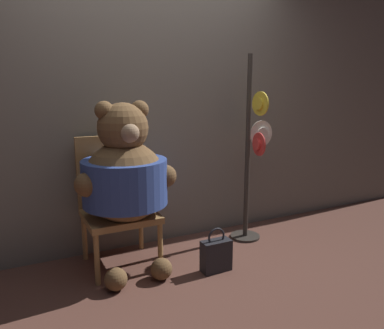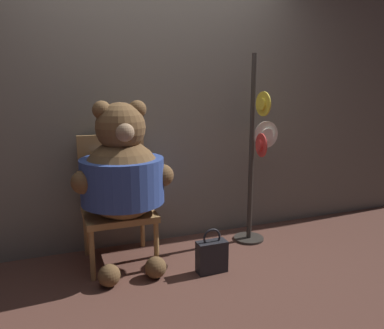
% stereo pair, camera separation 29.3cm
% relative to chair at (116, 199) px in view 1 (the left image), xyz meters
% --- Properties ---
extents(ground_plane, '(14.00, 14.00, 0.00)m').
position_rel_chair_xyz_m(ground_plane, '(0.38, -0.37, -0.53)').
color(ground_plane, brown).
extents(wall_back, '(8.00, 0.10, 2.51)m').
position_rel_chair_xyz_m(wall_back, '(0.38, 0.28, 0.73)').
color(wall_back, slate).
rests_on(wall_back, ground_plane).
extents(chair, '(0.55, 0.52, 1.03)m').
position_rel_chair_xyz_m(chair, '(0.00, 0.00, 0.00)').
color(chair, '#B2844C').
rests_on(chair, ground_plane).
extents(teddy_bear, '(0.77, 0.69, 1.32)m').
position_rel_chair_xyz_m(teddy_bear, '(0.03, -0.19, 0.23)').
color(teddy_bear, brown).
rests_on(teddy_bear, ground_plane).
extents(hat_display_rack, '(0.41, 0.43, 1.70)m').
position_rel_chair_xyz_m(hat_display_rack, '(1.24, -0.11, 0.25)').
color(hat_display_rack, '#332D28').
rests_on(hat_display_rack, ground_plane).
extents(handbag_on_ground, '(0.23, 0.11, 0.35)m').
position_rel_chair_xyz_m(handbag_on_ground, '(0.63, -0.53, -0.39)').
color(handbag_on_ground, '#232328').
rests_on(handbag_on_ground, ground_plane).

